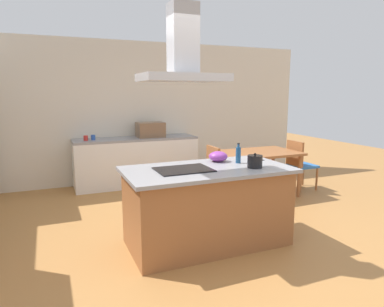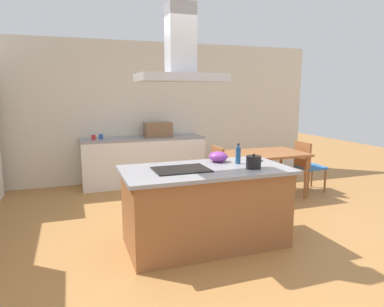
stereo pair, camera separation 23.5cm
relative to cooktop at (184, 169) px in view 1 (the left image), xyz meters
The scene contains 15 objects.
ground 1.78m from the cooktop, 79.08° to the left, with size 16.00×16.00×0.00m, color #AD753D.
wall_back 3.29m from the cooktop, 84.91° to the left, with size 7.20×0.10×2.70m, color beige.
kitchen_island 0.54m from the cooktop, ahead, with size 1.88×0.98×0.90m.
cooktop is the anchor object (origin of this frame).
tea_kettle 0.81m from the cooktop, 14.02° to the right, with size 0.22×0.17×0.17m.
olive_oil_bottle 0.76m from the cooktop, ahead, with size 0.06×0.06×0.24m.
mixing_bowl 0.63m from the cooktop, 26.22° to the left, with size 0.23×0.23×0.13m, color purple.
back_counter 2.92m from the cooktop, 86.75° to the left, with size 2.28×0.62×0.90m.
countertop_microwave 2.92m from the cooktop, 81.13° to the left, with size 0.50×0.38×0.28m, color brown.
coffee_mug_red 2.93m from the cooktop, 104.64° to the left, with size 0.08×0.08×0.09m, color red.
coffee_mug_blue 2.96m from the cooktop, 101.84° to the left, with size 0.08×0.08×0.09m, color #2D56B2.
dining_table 2.36m from the cooktop, 37.23° to the left, with size 1.40×0.90×0.75m.
chair_at_right_end 3.15m from the cooktop, 27.04° to the left, with size 0.42×0.42×0.89m.
chair_at_left_end 1.76m from the cooktop, 56.07° to the left, with size 0.42×0.42×0.89m.
range_hood 1.20m from the cooktop, ahead, with size 0.90×0.55×0.78m.
Camera 1 is at (-1.63, -3.43, 1.74)m, focal length 32.20 mm.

